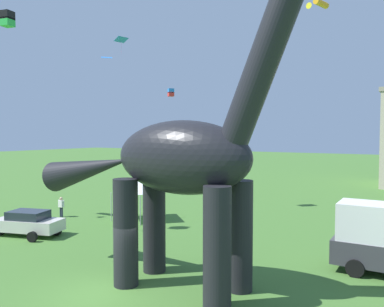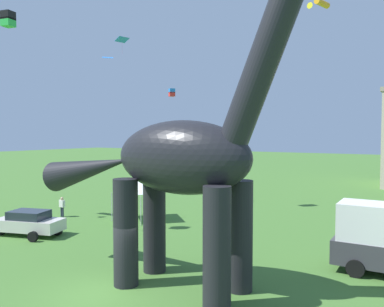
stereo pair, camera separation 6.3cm
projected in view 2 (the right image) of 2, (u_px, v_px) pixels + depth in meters
name	position (u px, v px, depth m)	size (l,w,h in m)	color
ground_plane	(100.00, 293.00, 15.76)	(240.00, 240.00, 0.00)	#42702D
dinosaur_sculpture	(180.00, 157.00, 16.10)	(14.33, 3.04, 14.98)	black
parked_sedan_left	(29.00, 222.00, 24.73)	(4.54, 2.93, 1.55)	silver
person_photographer	(62.00, 205.00, 30.13)	(0.57, 0.25, 1.54)	#2D3347
festival_canopy_tent	(138.00, 186.00, 29.05)	(3.15, 3.15, 3.00)	#B2B2B7
kite_near_high	(172.00, 93.00, 43.75)	(0.85, 0.85, 0.86)	#287AE5
kite_far_left	(122.00, 40.00, 34.40)	(1.00, 1.24, 1.42)	#287AE5
kite_near_low	(320.00, 4.00, 34.54)	(1.84, 1.97, 0.56)	orange
kite_drifting	(245.00, 121.00, 33.57)	(1.05, 1.05, 1.10)	white
kite_far_right	(108.00, 58.00, 41.82)	(1.40, 1.42, 0.28)	#287AE5
kite_high_right	(8.00, 19.00, 24.15)	(0.76, 0.76, 0.93)	black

